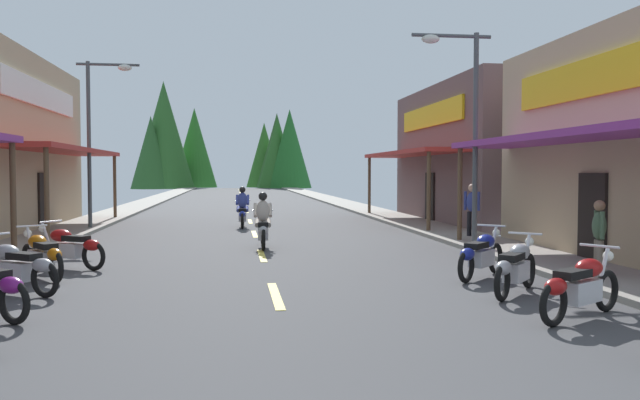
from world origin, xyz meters
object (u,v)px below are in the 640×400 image
Objects in this scene: streetlamp_right at (463,107)px; motorcycle_parked_right_1 at (581,286)px; motorcycle_parked_right_3 at (481,254)px; motorcycle_parked_left_4 at (69,246)px; rider_cruising_lead at (263,225)px; motorcycle_parked_right_2 at (516,267)px; pedestrian_browsing at (599,234)px; motorcycle_parked_left_3 at (42,254)px; rider_cruising_trailing at (242,210)px; pedestrian_by_shop at (472,207)px; motorcycle_parked_left_2 at (15,266)px; streetlamp_left at (99,120)px.

streetlamp_right is 3.16× the size of motorcycle_parked_right_1.
motorcycle_parked_right_3 and motorcycle_parked_left_4 have the same top height.
motorcycle_parked_right_3 is at bearing -142.47° from rider_cruising_lead.
motorcycle_parked_right_2 is 2.58m from pedestrian_browsing.
rider_cruising_trailing is (4.12, 11.35, 0.17)m from motorcycle_parked_left_3.
rider_cruising_trailing is at bearing 59.18° from motorcycle_parked_right_2.
rider_cruising_lead and rider_cruising_trailing have the same top height.
rider_cruising_trailing is 1.23× the size of pedestrian_by_shop.
rider_cruising_lead is at bearing 82.07° from motorcycle_parked_right_1.
motorcycle_parked_right_3 is at bearing -162.73° from motorcycle_parked_left_4.
rider_cruising_lead is (-4.13, 9.27, 0.17)m from motorcycle_parked_right_1.
rider_cruising_lead reaches higher than motorcycle_parked_right_1.
streetlamp_right is 3.23× the size of motorcycle_parked_left_2.
streetlamp_right is 3.20× the size of motorcycle_parked_left_4.
streetlamp_right is 5.93m from motorcycle_parked_right_3.
pedestrian_by_shop is (10.97, 4.54, 0.53)m from motorcycle_parked_left_4.
streetlamp_left reaches higher than motorcycle_parked_left_3.
motorcycle_parked_right_1 and motorcycle_parked_left_4 have the same top height.
streetlamp_right reaches higher than motorcycle_parked_left_2.
motorcycle_parked_right_2 is at bearing -138.01° from motorcycle_parked_right_3.
rider_cruising_lead reaches higher than motorcycle_parked_left_3.
streetlamp_right reaches higher than pedestrian_browsing.
motorcycle_parked_left_2 is (1.07, -12.50, -3.51)m from streetlamp_left.
motorcycle_parked_right_3 is at bearing 33.71° from pedestrian_by_shop.
streetlamp_left reaches higher than rider_cruising_trailing.
pedestrian_browsing reaches higher than motorcycle_parked_right_2.
pedestrian_by_shop reaches higher than motorcycle_parked_right_3.
rider_cruising_trailing is 8.93m from pedestrian_by_shop.
pedestrian_by_shop is (11.16, 5.86, 0.53)m from motorcycle_parked_left_3.
motorcycle_parked_left_2 is 0.85× the size of rider_cruising_trailing.
pedestrian_browsing reaches higher than motorcycle_parked_left_4.
motorcycle_parked_right_1 is at bearing -134.91° from motorcycle_parked_right_2.
rider_cruising_trailing is at bearing -44.55° from pedestrian_browsing.
streetlamp_right reaches higher than motorcycle_parked_right_3.
motorcycle_parked_left_3 is 0.84× the size of rider_cruising_trailing.
streetlamp_left reaches higher than motorcycle_parked_right_2.
streetlamp_left is at bearing 90.13° from motorcycle_parked_right_1.
motorcycle_parked_right_2 is at bearing -102.31° from streetlamp_right.
pedestrian_browsing is at bearing -59.82° from motorcycle_parked_right_3.
streetlamp_right is 6.08m from pedestrian_browsing.
rider_cruising_trailing is (-4.60, 16.06, 0.17)m from motorcycle_parked_right_1.
motorcycle_parked_right_3 is (0.07, 1.73, 0.00)m from motorcycle_parked_right_2.
pedestrian_browsing is at bearing -132.99° from rider_cruising_lead.
motorcycle_parked_left_2 is at bearing 164.20° from rider_cruising_trailing.
motorcycle_parked_left_4 is 11.08m from pedestrian_browsing.
pedestrian_browsing is (10.83, -0.01, 0.42)m from motorcycle_parked_left_2.
pedestrian_browsing reaches higher than motorcycle_parked_left_2.
streetlamp_right reaches higher than pedestrian_by_shop.
motorcycle_parked_right_2 is at bearing 45.73° from pedestrian_browsing.
streetlamp_right is at bearing -118.18° from motorcycle_parked_left_2.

